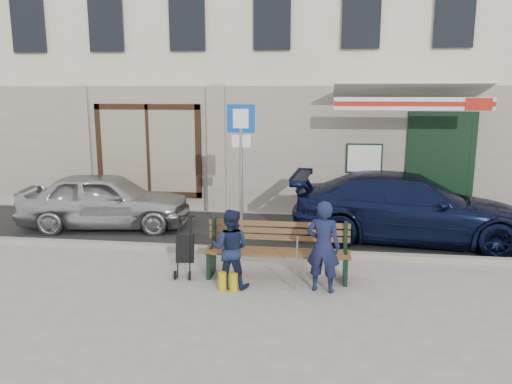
% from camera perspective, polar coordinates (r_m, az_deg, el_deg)
% --- Properties ---
extents(ground, '(80.00, 80.00, 0.00)m').
position_cam_1_polar(ground, '(8.24, -1.91, -10.41)').
color(ground, '#9E9991').
rests_on(ground, ground).
extents(asphalt_lane, '(60.00, 3.20, 0.01)m').
position_cam_1_polar(asphalt_lane, '(11.15, 0.74, -4.50)').
color(asphalt_lane, '#282828').
rests_on(asphalt_lane, ground).
extents(curb, '(60.00, 0.18, 0.12)m').
position_cam_1_polar(curb, '(9.61, -0.42, -6.78)').
color(curb, '#9E9384').
rests_on(curb, ground).
extents(building, '(20.00, 8.27, 10.00)m').
position_cam_1_polar(building, '(16.16, 3.23, 18.20)').
color(building, beige).
rests_on(building, ground).
extents(car_silver, '(3.95, 2.00, 1.29)m').
position_cam_1_polar(car_silver, '(11.81, -16.80, -0.89)').
color(car_silver, '#B0AFB4').
rests_on(car_silver, ground).
extents(car_navy, '(4.97, 2.32, 1.41)m').
position_cam_1_polar(car_navy, '(10.81, 17.12, -1.70)').
color(car_navy, black).
rests_on(car_navy, ground).
extents(parking_sign, '(0.52, 0.08, 2.83)m').
position_cam_1_polar(parking_sign, '(9.44, -1.71, 4.41)').
color(parking_sign, gray).
rests_on(parking_sign, ground).
extents(bench, '(2.40, 1.17, 0.98)m').
position_cam_1_polar(bench, '(8.34, 2.14, -6.78)').
color(bench, brown).
rests_on(bench, ground).
extents(man, '(0.58, 0.43, 1.44)m').
position_cam_1_polar(man, '(7.78, 7.69, -6.20)').
color(man, '#151A3B').
rests_on(man, ground).
extents(woman, '(0.66, 0.54, 1.27)m').
position_cam_1_polar(woman, '(7.93, -2.93, -6.44)').
color(woman, '#151E3B').
rests_on(woman, ground).
extents(stroller, '(0.32, 0.44, 1.01)m').
position_cam_1_polar(stroller, '(8.51, -8.13, -6.58)').
color(stroller, black).
rests_on(stroller, ground).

